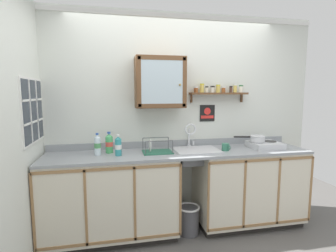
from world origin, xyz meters
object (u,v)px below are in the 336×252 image
object	(u,v)px
bottle_detergent_teal_0	(118,146)
trash_bin	(189,219)
sink	(196,153)
dish_rack	(156,150)
hot_plate_stove	(265,145)
warning_sign	(207,113)
bottle_soda_green_1	(109,143)
saucepan	(257,138)
mug	(226,147)
wall_cabinet	(160,83)
bottle_water_clear_2	(98,145)

from	to	relation	value
bottle_detergent_teal_0	trash_bin	xyz separation A→B (m)	(0.78, -0.05, -0.89)
sink	dish_rack	bearing A→B (deg)	-175.98
hot_plate_stove	warning_sign	bearing A→B (deg)	154.37
sink	bottle_detergent_teal_0	bearing A→B (deg)	-174.43
bottle_soda_green_1	trash_bin	xyz separation A→B (m)	(0.88, -0.20, -0.89)
hot_plate_stove	trash_bin	distance (m)	1.29
saucepan	dish_rack	world-z (taller)	dish_rack
hot_plate_stove	mug	distance (m)	0.54
wall_cabinet	saucepan	bearing A→B (deg)	-6.83
saucepan	wall_cabinet	world-z (taller)	wall_cabinet
dish_rack	warning_sign	xyz separation A→B (m)	(0.71, 0.29, 0.39)
bottle_detergent_teal_0	bottle_soda_green_1	bearing A→B (deg)	122.33
bottle_detergent_teal_0	sink	bearing A→B (deg)	5.57
mug	dish_rack	bearing A→B (deg)	175.17
sink	wall_cabinet	world-z (taller)	wall_cabinet
sink	saucepan	size ratio (longest dim) A/B	1.37
hot_plate_stove	warning_sign	distance (m)	0.80
hot_plate_stove	warning_sign	size ratio (longest dim) A/B	1.75
wall_cabinet	trash_bin	bearing A→B (deg)	-42.08
bottle_detergent_teal_0	trash_bin	size ratio (longest dim) A/B	0.69
hot_plate_stove	bottle_detergent_teal_0	bearing A→B (deg)	-178.63
hot_plate_stove	bottle_soda_green_1	world-z (taller)	bottle_soda_green_1
saucepan	bottle_water_clear_2	bearing A→B (deg)	179.95
mug	trash_bin	bearing A→B (deg)	-175.57
bottle_water_clear_2	wall_cabinet	size ratio (longest dim) A/B	0.41
sink	bottle_soda_green_1	world-z (taller)	sink
dish_rack	warning_sign	world-z (taller)	warning_sign
mug	warning_sign	world-z (taller)	warning_sign
warning_sign	bottle_soda_green_1	bearing A→B (deg)	-170.91
bottle_detergent_teal_0	mug	xyz separation A→B (m)	(1.23, -0.01, -0.06)
bottle_soda_green_1	bottle_water_clear_2	xyz separation A→B (m)	(-0.12, -0.08, 0.00)
bottle_water_clear_2	saucepan	bearing A→B (deg)	-0.05
bottle_detergent_teal_0	dish_rack	distance (m)	0.43
wall_cabinet	trash_bin	distance (m)	1.62
saucepan	warning_sign	bearing A→B (deg)	152.76
warning_sign	trash_bin	distance (m)	1.31
saucepan	mug	world-z (taller)	saucepan
sink	hot_plate_stove	distance (m)	0.87
bottle_detergent_teal_0	trash_bin	distance (m)	1.18
wall_cabinet	bottle_soda_green_1	bearing A→B (deg)	-174.48
bottle_water_clear_2	trash_bin	world-z (taller)	bottle_water_clear_2
sink	mug	xyz separation A→B (m)	(0.33, -0.10, 0.08)
hot_plate_stove	mug	bearing A→B (deg)	-174.04
dish_rack	mug	world-z (taller)	dish_rack
dish_rack	bottle_soda_green_1	bearing A→B (deg)	169.22
dish_rack	warning_sign	distance (m)	0.86
bottle_detergent_teal_0	dish_rack	world-z (taller)	bottle_detergent_teal_0
sink	warning_sign	bearing A→B (deg)	48.74
sink	hot_plate_stove	world-z (taller)	sink
mug	wall_cabinet	bearing A→B (deg)	163.04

